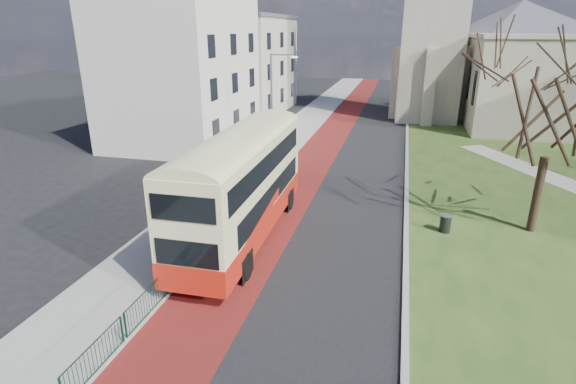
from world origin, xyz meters
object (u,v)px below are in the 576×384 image
(litter_bin, at_px, (445,223))
(winter_tree_near, at_px, (558,92))
(bus, at_px, (242,182))
(streetlamp, at_px, (273,101))

(litter_bin, bearing_deg, winter_tree_near, 16.29)
(bus, height_order, litter_bin, bus)
(bus, bearing_deg, streetlamp, 99.19)
(streetlamp, distance_m, litter_bin, 17.33)
(streetlamp, bearing_deg, winter_tree_near, -31.45)
(bus, relative_size, litter_bin, 13.19)
(bus, bearing_deg, winter_tree_near, 16.34)
(bus, height_order, winter_tree_near, winter_tree_near)
(streetlamp, height_order, bus, streetlamp)
(bus, bearing_deg, litter_bin, 16.71)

